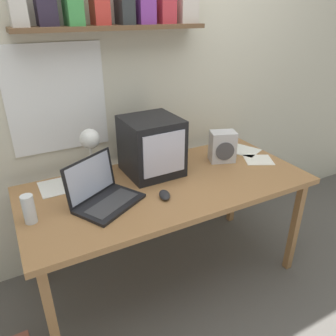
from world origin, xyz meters
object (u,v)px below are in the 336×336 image
at_px(desk_lamp, 90,145).
at_px(computer_mouse, 165,195).
at_px(corner_desk, 168,191).
at_px(loose_paper_near_laptop, 258,160).
at_px(juice_glass, 29,210).
at_px(printed_handout, 57,187).
at_px(crt_monitor, 152,146).
at_px(loose_paper_near_monitor, 243,150).
at_px(laptop, 101,192).
at_px(space_heater, 223,147).

distance_m(desk_lamp, computer_mouse, 0.52).
bearing_deg(corner_desk, loose_paper_near_laptop, -0.44).
height_order(juice_glass, loose_paper_near_laptop, juice_glass).
xyz_separation_m(computer_mouse, printed_handout, (-0.50, 0.40, -0.01)).
xyz_separation_m(crt_monitor, loose_paper_near_monitor, (0.75, -0.00, -0.18)).
relative_size(crt_monitor, computer_mouse, 3.03).
distance_m(desk_lamp, juice_glass, 0.50).
xyz_separation_m(crt_monitor, loose_paper_near_laptop, (0.73, -0.19, -0.18)).
height_order(crt_monitor, laptop, crt_monitor).
height_order(laptop, printed_handout, laptop).
distance_m(computer_mouse, loose_paper_near_laptop, 0.82).
distance_m(laptop, desk_lamp, 0.30).
bearing_deg(desk_lamp, juice_glass, -134.47).
xyz_separation_m(corner_desk, laptop, (-0.42, -0.02, 0.12)).
relative_size(corner_desk, laptop, 4.02).
bearing_deg(loose_paper_near_laptop, space_heater, 153.39).
bearing_deg(printed_handout, loose_paper_near_laptop, -11.60).
xyz_separation_m(computer_mouse, loose_paper_near_monitor, (0.82, 0.32, -0.01)).
height_order(laptop, desk_lamp, desk_lamp).
relative_size(juice_glass, loose_paper_near_laptop, 0.62).
xyz_separation_m(desk_lamp, loose_paper_near_laptop, (1.10, -0.23, -0.24)).
height_order(space_heater, loose_paper_near_monitor, space_heater).
relative_size(computer_mouse, printed_handout, 0.55).
distance_m(loose_paper_near_monitor, loose_paper_near_laptop, 0.18).
bearing_deg(juice_glass, desk_lamp, 32.94).
bearing_deg(loose_paper_near_laptop, crt_monitor, 165.74).
bearing_deg(printed_handout, desk_lamp, -11.53).
xyz_separation_m(space_heater, computer_mouse, (-0.57, -0.25, -0.09)).
distance_m(crt_monitor, laptop, 0.46).
xyz_separation_m(corner_desk, computer_mouse, (-0.10, -0.14, 0.07)).
bearing_deg(computer_mouse, corner_desk, 55.46).
bearing_deg(juice_glass, laptop, 2.14).
relative_size(desk_lamp, computer_mouse, 2.90).
bearing_deg(space_heater, crt_monitor, -168.04).
bearing_deg(loose_paper_near_monitor, juice_glass, -171.96).
bearing_deg(laptop, corner_desk, -26.45).
distance_m(laptop, loose_paper_near_laptop, 1.13).
bearing_deg(space_heater, juice_glass, -153.47).
distance_m(juice_glass, computer_mouse, 0.70).
bearing_deg(desk_lamp, computer_mouse, -38.27).
bearing_deg(loose_paper_near_monitor, corner_desk, -166.28).
relative_size(corner_desk, printed_handout, 8.01).
height_order(desk_lamp, loose_paper_near_monitor, desk_lamp).
bearing_deg(printed_handout, computer_mouse, -38.61).
height_order(computer_mouse, loose_paper_near_monitor, computer_mouse).
bearing_deg(desk_lamp, space_heater, 5.35).
height_order(laptop, computer_mouse, laptop).
height_order(computer_mouse, printed_handout, computer_mouse).
bearing_deg(printed_handout, juice_glass, -121.51).
relative_size(desk_lamp, loose_paper_near_monitor, 1.25).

